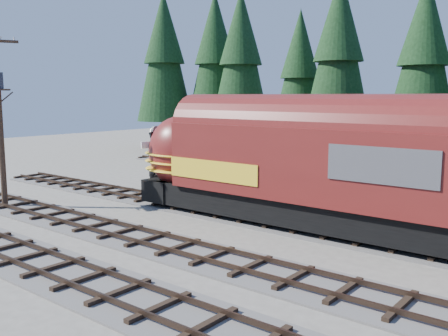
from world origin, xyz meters
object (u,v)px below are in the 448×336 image
Objects in this scene: caboose at (319,141)px; pickup_truck_b at (202,171)px; depot at (365,154)px; locomotive at (275,168)px; pickup_truck_a at (204,173)px.

pickup_truck_b is (-5.25, -7.54, -1.97)m from caboose.
pickup_truck_b is (-12.12, -0.04, -2.13)m from depot.
depot reaches higher than locomotive.
locomotive is 14.91m from caboose.
depot is 0.73× the size of locomotive.
depot is at bearing -96.43° from pickup_truck_a.
caboose reaches higher than locomotive.
pickup_truck_a is (-10.68, -1.46, -1.96)m from depot.
depot is 6.73m from locomotive.
depot reaches higher than pickup_truck_b.
pickup_truck_a is at bearing -118.75° from pickup_truck_b.
pickup_truck_a is at bearing 150.55° from locomotive.
caboose is (-5.12, 14.00, 0.05)m from locomotive.
locomotive is at bearing -106.03° from pickup_truck_b.
pickup_truck_b is (-1.44, 1.42, -0.17)m from pickup_truck_a.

